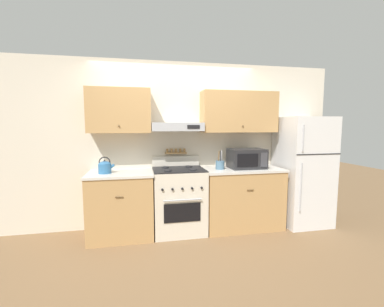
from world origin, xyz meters
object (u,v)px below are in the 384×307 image
Objects in this scene: microwave at (247,158)px; utensil_crock at (220,165)px; stove_range at (179,200)px; refrigerator at (303,171)px; tea_kettle at (105,167)px.

microwave reaches higher than utensil_crock.
utensil_crock reaches higher than stove_range.
microwave is at bearing 178.25° from refrigerator.
refrigerator is at bearing -0.21° from tea_kettle.
stove_range is at bearing 178.77° from refrigerator.
refrigerator is 0.98m from microwave.
tea_kettle reaches higher than stove_range.
microwave is (1.05, -0.01, 0.59)m from stove_range.
tea_kettle is 0.81× the size of utensil_crock.
microwave is (2.08, 0.02, 0.06)m from tea_kettle.
refrigerator reaches higher than microwave.
stove_range is at bearing 1.77° from tea_kettle.
refrigerator is at bearing -1.75° from microwave.
utensil_crock reaches higher than tea_kettle.
refrigerator is 6.09× the size of utensil_crock.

